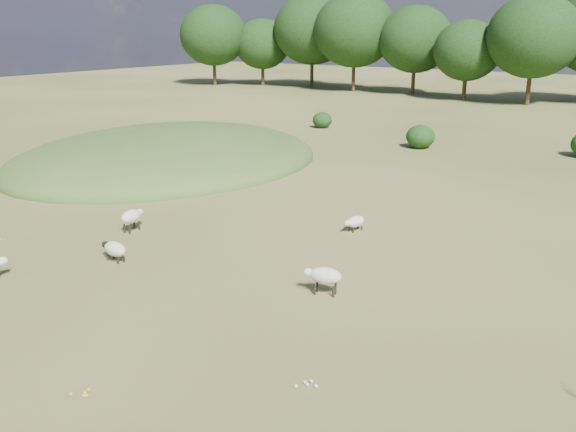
% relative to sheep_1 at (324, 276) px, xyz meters
% --- Properties ---
extents(ground, '(160.00, 160.00, 0.00)m').
position_rel_sheep_1_xyz_m(ground, '(-5.61, 19.40, -0.59)').
color(ground, '#40541A').
rests_on(ground, ground).
extents(mound, '(16.00, 20.00, 4.00)m').
position_rel_sheep_1_xyz_m(mound, '(-17.61, 11.40, -0.59)').
color(mound, '#33561E').
rests_on(mound, ground).
extents(treeline, '(96.28, 14.66, 11.70)m').
position_rel_sheep_1_xyz_m(treeline, '(-6.67, 54.83, 5.97)').
color(treeline, black).
rests_on(treeline, ground).
extents(shrubs, '(21.15, 5.51, 1.59)m').
position_rel_sheep_1_xyz_m(shrubs, '(-5.01, 25.89, 0.15)').
color(shrubs, black).
rests_on(shrubs, ground).
extents(sheep_1, '(1.23, 0.75, 0.85)m').
position_rel_sheep_1_xyz_m(sheep_1, '(0.00, 0.00, 0.00)').
color(sheep_1, beige).
rests_on(sheep_1, ground).
extents(sheep_3, '(0.66, 1.23, 0.87)m').
position_rel_sheep_1_xyz_m(sheep_3, '(-9.34, 1.04, 0.01)').
color(sheep_3, beige).
rests_on(sheep_3, ground).
extents(sheep_4, '(1.20, 0.61, 0.68)m').
position_rel_sheep_1_xyz_m(sheep_4, '(-7.36, -1.57, -0.16)').
color(sheep_4, beige).
rests_on(sheep_4, ground).
extents(sheep_5, '(0.66, 1.08, 0.60)m').
position_rel_sheep_1_xyz_m(sheep_5, '(-2.19, 5.96, -0.22)').
color(sheep_5, beige).
rests_on(sheep_5, ground).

